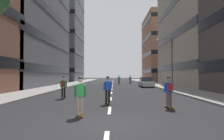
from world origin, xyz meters
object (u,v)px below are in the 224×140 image
at_px(skater_3, 130,79).
at_px(skater_4, 169,90).
at_px(parked_car_near, 146,82).
at_px(streetlamp_right, 169,57).
at_px(skater_0, 119,79).
at_px(skater_1, 80,94).
at_px(skater_2, 108,88).
at_px(skater_5, 63,86).

bearing_deg(skater_3, skater_4, -90.77).
relative_size(parked_car_near, streetlamp_right, 0.68).
xyz_separation_m(streetlamp_right, skater_4, (-4.14, -14.77, -3.12)).
distance_m(skater_0, skater_1, 30.79).
bearing_deg(skater_3, skater_0, -140.40).
bearing_deg(streetlamp_right, parked_car_near, 116.04).
relative_size(skater_0, skater_4, 1.00).
relative_size(skater_0, skater_1, 1.00).
bearing_deg(skater_2, skater_3, 82.39).
xyz_separation_m(skater_1, skater_4, (4.57, 2.17, 0.03)).
height_order(skater_0, skater_5, same).
height_order(parked_car_near, skater_0, skater_0).
xyz_separation_m(skater_2, skater_4, (3.45, -1.62, 0.03)).
xyz_separation_m(streetlamp_right, skater_5, (-11.14, -10.32, -3.12)).
distance_m(parked_car_near, streetlamp_right, 6.17).
bearing_deg(skater_1, skater_0, 85.21).
distance_m(skater_2, skater_3, 29.13).
bearing_deg(skater_2, skater_0, 86.90).
distance_m(parked_car_near, skater_5, 17.38).
bearing_deg(skater_5, streetlamp_right, 42.82).
xyz_separation_m(streetlamp_right, skater_3, (-3.74, 15.73, -3.12)).
xyz_separation_m(streetlamp_right, skater_0, (-6.14, 13.74, -3.15)).
xyz_separation_m(skater_3, skater_4, (-0.41, -30.50, 0.00)).
distance_m(skater_0, skater_4, 28.58).
bearing_deg(skater_4, skater_2, 154.79).
bearing_deg(streetlamp_right, skater_2, -120.03).
bearing_deg(skater_2, skater_4, -25.21).
bearing_deg(parked_car_near, skater_1, -106.70).
xyz_separation_m(parked_car_near, skater_2, (-5.35, -17.75, 0.29)).
distance_m(parked_car_near, skater_4, 19.47).
xyz_separation_m(parked_car_near, skater_4, (-1.89, -19.37, 0.32)).
xyz_separation_m(skater_0, skater_1, (-2.57, -30.68, 0.00)).
xyz_separation_m(skater_0, skater_4, (2.00, -28.51, 0.03)).
relative_size(skater_1, skater_2, 1.00).
height_order(skater_1, skater_5, same).
xyz_separation_m(skater_2, skater_3, (3.86, 28.88, 0.03)).
bearing_deg(skater_2, skater_1, -106.42).
relative_size(skater_2, skater_5, 1.00).
distance_m(skater_3, skater_4, 30.50).
relative_size(streetlamp_right, skater_5, 3.65).
relative_size(skater_0, skater_5, 1.00).
distance_m(parked_car_near, skater_1, 22.49).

